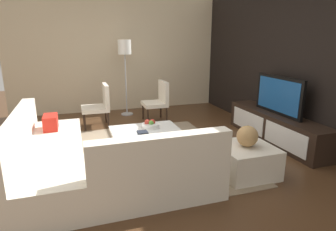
% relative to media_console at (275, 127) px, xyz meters
% --- Properties ---
extents(ground_plane, '(14.00, 14.00, 0.00)m').
position_rel_media_console_xyz_m(ground_plane, '(0.00, -2.40, -0.25)').
color(ground_plane, '#4C301C').
extents(feature_wall_back, '(6.40, 0.12, 2.80)m').
position_rel_media_console_xyz_m(feature_wall_back, '(0.00, 0.30, 1.15)').
color(feature_wall_back, black).
rests_on(feature_wall_back, ground).
extents(side_wall_left, '(0.12, 5.20, 2.80)m').
position_rel_media_console_xyz_m(side_wall_left, '(-3.20, -2.20, 1.15)').
color(side_wall_left, beige).
rests_on(side_wall_left, ground).
extents(area_rug, '(2.98, 2.75, 0.01)m').
position_rel_media_console_xyz_m(area_rug, '(-0.10, -2.40, -0.24)').
color(area_rug, gray).
rests_on(area_rug, ground).
extents(media_console, '(2.24, 0.48, 0.50)m').
position_rel_media_console_xyz_m(media_console, '(0.00, 0.00, 0.00)').
color(media_console, black).
rests_on(media_console, ground).
extents(television, '(1.13, 0.06, 0.66)m').
position_rel_media_console_xyz_m(television, '(0.00, 0.00, 0.58)').
color(television, black).
rests_on(television, media_console).
extents(sectional_couch, '(2.50, 2.37, 0.83)m').
position_rel_media_console_xyz_m(sectional_couch, '(0.53, -3.28, 0.04)').
color(sectional_couch, beige).
rests_on(sectional_couch, ground).
extents(coffee_table, '(0.98, 1.07, 0.38)m').
position_rel_media_console_xyz_m(coffee_table, '(-0.10, -2.30, -0.05)').
color(coffee_table, black).
rests_on(coffee_table, ground).
extents(accent_chair_near, '(0.53, 0.54, 0.87)m').
position_rel_media_console_xyz_m(accent_chair_near, '(-1.86, -2.85, 0.24)').
color(accent_chair_near, black).
rests_on(accent_chair_near, ground).
extents(floor_lamp, '(0.29, 0.29, 1.73)m').
position_rel_media_console_xyz_m(floor_lamp, '(-2.61, -2.17, 1.20)').
color(floor_lamp, '#A5A5AA').
rests_on(floor_lamp, ground).
extents(ottoman, '(0.70, 0.70, 0.40)m').
position_rel_media_console_xyz_m(ottoman, '(0.94, -1.21, -0.05)').
color(ottoman, beige).
rests_on(ottoman, ground).
extents(fruit_bowl, '(0.28, 0.28, 0.14)m').
position_rel_media_console_xyz_m(fruit_bowl, '(-0.28, -2.20, 0.18)').
color(fruit_bowl, silver).
rests_on(fruit_bowl, coffee_table).
extents(accent_chair_far, '(0.52, 0.50, 0.87)m').
position_rel_media_console_xyz_m(accent_chair_far, '(-1.89, -1.59, 0.24)').
color(accent_chair_far, black).
rests_on(accent_chair_far, ground).
extents(decorative_ball, '(0.28, 0.28, 0.28)m').
position_rel_media_console_xyz_m(decorative_ball, '(0.94, -1.21, 0.29)').
color(decorative_ball, '#AD8451').
rests_on(decorative_ball, ottoman).
extents(book_stack, '(0.18, 0.15, 0.09)m').
position_rel_media_console_xyz_m(book_stack, '(0.12, -2.42, 0.17)').
color(book_stack, '#2D516B').
rests_on(book_stack, coffee_table).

